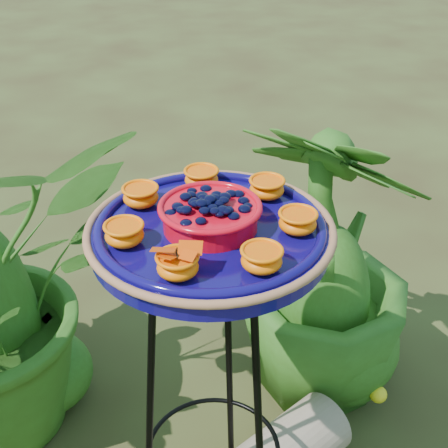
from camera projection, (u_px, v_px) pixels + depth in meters
The scene contains 3 objects.
tripod_stand at pixel (212, 379), 1.38m from camera, with size 0.42×0.42×0.90m.
feeder_dish at pixel (210, 228), 1.17m from camera, with size 0.59×0.59×0.11m.
shrub_back_right at pixel (327, 264), 1.88m from camera, with size 0.53×0.53×0.95m, color #2A5316.
Camera 1 is at (0.05, -0.86, 1.55)m, focal length 50.00 mm.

